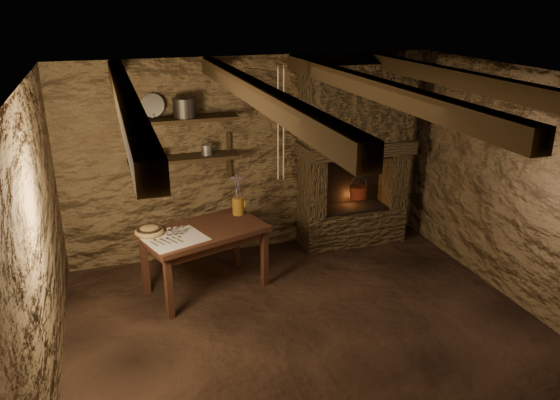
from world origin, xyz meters
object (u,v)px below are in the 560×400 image
object	(u,v)px
work_table	(205,257)
stoneware_jug	(238,198)
red_pot	(358,191)
iron_stockpot	(185,109)
wooden_bowl	(149,232)

from	to	relation	value
work_table	stoneware_jug	size ratio (longest dim) A/B	3.10
work_table	red_pot	bearing A→B (deg)	-1.20
work_table	iron_stockpot	size ratio (longest dim) A/B	5.53
wooden_bowl	red_pot	bearing A→B (deg)	12.72
iron_stockpot	red_pot	size ratio (longest dim) A/B	0.48
stoneware_jug	iron_stockpot	distance (m)	1.15
iron_stockpot	red_pot	bearing A→B (deg)	-3.26
work_table	stoneware_jug	world-z (taller)	stoneware_jug
work_table	stoneware_jug	bearing A→B (deg)	15.34
wooden_bowl	iron_stockpot	xyz separation A→B (m)	(0.54, 0.72, 1.11)
wooden_bowl	red_pot	xyz separation A→B (m)	(2.65, 0.60, -0.05)
stoneware_jug	red_pot	world-z (taller)	stoneware_jug
wooden_bowl	iron_stockpot	size ratio (longest dim) A/B	1.17
work_table	iron_stockpot	xyz separation A→B (m)	(-0.02, 0.74, 1.48)
work_table	iron_stockpot	distance (m)	1.65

